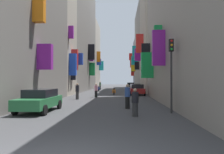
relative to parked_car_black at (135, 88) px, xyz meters
The scene contains 21 objects.
ground_plane 4.19m from the parked_car_black, 160.72° to the right, with size 140.00×140.00×0.00m, color #424244.
building_left_mid_a 16.77m from the parked_car_black, 146.95° to the right, with size 7.37×5.50×19.55m.
building_left_mid_b 16.72m from the parked_car_black, 153.52° to the left, with size 7.24×21.76×21.84m.
building_left_mid_c 26.90m from the parked_car_black, 117.60° to the left, with size 7.28×11.84×17.82m.
building_right_near 21.18m from the parked_car_black, 78.16° to the right, with size 7.31×23.55×15.46m.
building_right_mid_b 8.83m from the parked_car_black, ahead, with size 7.16×9.37×17.06m.
building_right_mid_c 15.15m from the parked_car_black, 71.18° to the left, with size 7.36×16.13×17.96m.
building_right_far 25.39m from the parked_car_black, 80.49° to the left, with size 7.28×8.53×13.13m.
parked_car_black is the anchor object (origin of this frame).
parked_car_red 7.17m from the parked_car_black, 91.90° to the right, with size 1.96×4.44×1.44m.
parked_car_green 23.83m from the parked_car_black, 108.21° to the right, with size 1.88×4.25×1.41m.
parked_car_silver 13.74m from the parked_car_black, 91.14° to the left, with size 1.91×4.26×1.46m.
scooter_blue 7.12m from the parked_car_black, 157.43° to the left, with size 0.70×1.86×1.13m.
scooter_white 4.89m from the parked_car_black, 98.09° to the left, with size 0.51×1.82×1.13m.
scooter_orange 7.34m from the parked_car_black, 117.12° to the right, with size 0.46×1.91×1.13m.
pedestrian_crossing 15.68m from the parked_car_black, 115.97° to the right, with size 0.49×0.49×1.68m.
pedestrian_near_left 24.20m from the parked_car_black, 93.61° to the right, with size 0.50×0.50×1.54m.
pedestrian_near_right 10.43m from the parked_car_black, 130.56° to the left, with size 0.49×0.49×1.78m.
pedestrian_mid_street 21.06m from the parked_car_black, 95.06° to the right, with size 0.52×0.52×1.71m.
pedestrian_far_away 12.49m from the parked_car_black, 114.87° to the right, with size 0.41×0.41×1.61m.
traffic_light_near_corner 23.07m from the parked_car_black, 88.17° to the right, with size 0.26×0.34×4.47m.
Camera 1 is at (1.65, -4.51, 1.98)m, focal length 34.07 mm.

